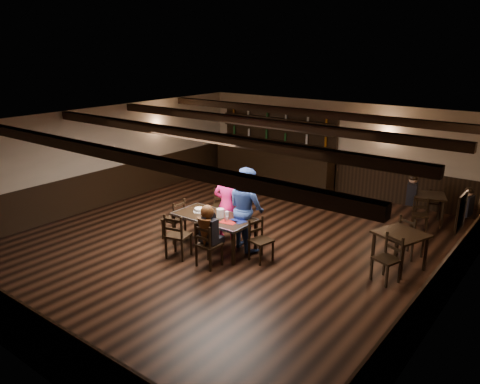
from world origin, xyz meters
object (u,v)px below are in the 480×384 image
Objects in this scene: cake at (199,210)px; bar_counter at (274,160)px; chair_near_left at (176,233)px; man_blue at (247,208)px; chair_near_right at (206,242)px; woman_pink at (226,205)px; dining_table at (214,219)px.

bar_counter is at bearing 105.55° from cake.
man_blue is (0.81, 1.34, 0.34)m from chair_near_left.
chair_near_right is 1.32m from man_blue.
cake is at bearing 49.48° from woman_pink.
chair_near_left is (-0.30, -0.86, -0.12)m from dining_table.
dining_table is 6.75× the size of cake.
man_blue is 5.24m from bar_counter.
dining_table is 0.44m from cake.
bar_counter is at bearing -41.72° from man_blue.
chair_near_right is 6.38m from bar_counter.
chair_near_left reaches higher than dining_table.
cake is (-0.28, -0.60, -0.01)m from woman_pink.
chair_near_right is (0.47, -0.79, -0.14)m from dining_table.
woman_pink is 0.69m from man_blue.
woman_pink is at bearing -69.40° from bar_counter.
woman_pink is 0.89× the size of man_blue.
dining_table is at bearing 64.15° from man_blue.
chair_near_right is 1.56m from woman_pink.
man_blue reaches higher than dining_table.
man_blue is at bearing 153.28° from woman_pink.
woman_pink is 4.84m from bar_counter.
bar_counter is (-1.56, 6.00, 0.16)m from chair_near_left.
dining_table is 1.12× the size of woman_pink.
chair_near_left is at bearing -109.03° from dining_table.
chair_near_left is 0.61× the size of woman_pink.
dining_table is 0.64m from woman_pink.
chair_near_right is at bearing -68.56° from bar_counter.
chair_near_right is (0.77, 0.06, -0.02)m from chair_near_left.
chair_near_right reaches higher than cake.
cake is at bearing 178.70° from dining_table.
chair_near_left reaches higher than cake.
woman_pink is (-0.63, 1.40, 0.26)m from chair_near_right.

